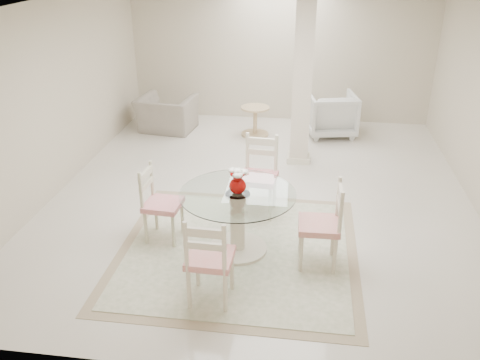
# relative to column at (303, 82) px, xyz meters

# --- Properties ---
(ground) EXTENTS (7.00, 7.00, 0.00)m
(ground) POSITION_rel_column_xyz_m (-0.50, -1.30, -1.35)
(ground) COLOR silver
(ground) RESTS_ON ground
(room_shell) EXTENTS (6.02, 7.02, 2.71)m
(room_shell) POSITION_rel_column_xyz_m (-0.50, -1.30, 0.51)
(room_shell) COLOR beige
(room_shell) RESTS_ON ground
(column) EXTENTS (0.30, 0.30, 2.70)m
(column) POSITION_rel_column_xyz_m (0.00, 0.00, 0.00)
(column) COLOR beige
(column) RESTS_ON ground
(area_rug) EXTENTS (2.86, 2.86, 0.02)m
(area_rug) POSITION_rel_column_xyz_m (-0.64, -2.88, -1.34)
(area_rug) COLOR tan
(area_rug) RESTS_ON ground
(dining_table) EXTENTS (1.34, 1.34, 0.78)m
(dining_table) POSITION_rel_column_xyz_m (-0.64, -2.88, -0.96)
(dining_table) COLOR beige
(dining_table) RESTS_ON ground
(red_vase) EXTENTS (0.23, 0.22, 0.30)m
(red_vase) POSITION_rel_column_xyz_m (-0.63, -2.88, -0.42)
(red_vase) COLOR #9F0704
(red_vase) RESTS_ON dining_table
(dining_chair_east) EXTENTS (0.47, 0.47, 1.14)m
(dining_chair_east) POSITION_rel_column_xyz_m (0.38, -3.02, -0.75)
(dining_chair_east) COLOR beige
(dining_chair_east) RESTS_ON ground
(dining_chair_north) EXTENTS (0.51, 0.51, 1.19)m
(dining_chair_north) POSITION_rel_column_xyz_m (-0.48, -1.86, -0.72)
(dining_chair_north) COLOR beige
(dining_chair_north) RESTS_ON ground
(dining_chair_west) EXTENTS (0.46, 0.46, 1.07)m
(dining_chair_west) POSITION_rel_column_xyz_m (-1.64, -2.73, -0.79)
(dining_chair_west) COLOR beige
(dining_chair_west) RESTS_ON ground
(dining_chair_south) EXTENTS (0.47, 0.47, 1.13)m
(dining_chair_south) POSITION_rel_column_xyz_m (-0.78, -3.89, -0.75)
(dining_chair_south) COLOR beige
(dining_chair_south) RESTS_ON ground
(recliner_taupe) EXTENTS (1.14, 1.02, 0.67)m
(recliner_taupe) POSITION_rel_column_xyz_m (-2.60, 1.16, -1.01)
(recliner_taupe) COLOR gray
(recliner_taupe) RESTS_ON ground
(armchair_white) EXTENTS (1.02, 1.04, 0.81)m
(armchair_white) POSITION_rel_column_xyz_m (0.55, 1.36, -0.94)
(armchair_white) COLOR silver
(armchair_white) RESTS_ON ground
(side_table) EXTENTS (0.54, 0.54, 0.56)m
(side_table) POSITION_rel_column_xyz_m (-0.87, 1.12, -1.09)
(side_table) COLOR #D5C183
(side_table) RESTS_ON ground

